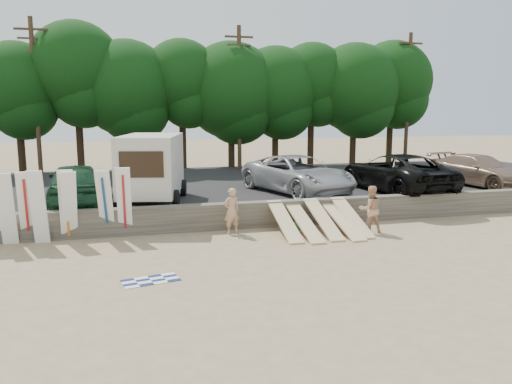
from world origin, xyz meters
TOP-DOWN VIEW (x-y plane):
  - ground at (0.00, 0.00)m, footprint 120.00×120.00m
  - seawall at (0.00, 3.00)m, footprint 44.00×0.50m
  - parking_lot at (0.00, 10.50)m, footprint 44.00×14.50m
  - treeline at (0.69, 17.52)m, footprint 32.79×6.76m
  - utility_poles at (2.00, 16.00)m, footprint 25.80×0.26m
  - box_trailer at (-4.09, 5.74)m, footprint 3.23×4.75m
  - car_1 at (-7.11, 5.75)m, footprint 2.32×5.21m
  - car_2 at (2.62, 6.43)m, footprint 4.62×6.74m
  - car_3 at (7.28, 5.65)m, footprint 3.50×6.63m
  - car_4 at (12.26, 6.13)m, footprint 3.30×5.73m
  - surfboard_upright_1 at (-9.00, 2.36)m, footprint 0.55×0.80m
  - surfboard_upright_2 at (-8.43, 2.58)m, footprint 0.58×0.80m
  - surfboard_upright_3 at (-8.02, 2.36)m, footprint 0.55×0.61m
  - surfboard_upright_4 at (-7.14, 2.56)m, footprint 0.55×0.68m
  - surfboard_upright_5 at (-7.06, 2.50)m, footprint 0.62×0.90m
  - surfboard_upright_6 at (-5.87, 2.60)m, footprint 0.62×0.92m
  - surfboard_upright_7 at (-5.23, 2.62)m, footprint 0.53×0.61m
  - surfboard_low_0 at (0.42, 1.56)m, footprint 0.56×2.86m
  - surfboard_low_1 at (1.12, 1.38)m, footprint 0.56×2.90m
  - surfboard_low_2 at (1.90, 1.50)m, footprint 0.56×2.86m
  - surfboard_low_3 at (2.63, 1.33)m, footprint 0.56×2.92m
  - surfboard_low_4 at (3.07, 1.55)m, footprint 0.56×2.86m
  - beachgoer_a at (-1.43, 2.18)m, footprint 0.71×0.55m
  - beachgoer_b at (3.61, 1.08)m, footprint 0.93×0.77m
  - cooler at (1.27, 2.27)m, footprint 0.43×0.37m
  - gear_bag at (1.12, 2.40)m, footprint 0.33×0.29m
  - beach_towel at (-4.59, -2.28)m, footprint 1.79×1.79m

SIDE VIEW (x-z plane):
  - ground at x=0.00m, z-range 0.00..0.00m
  - beach_towel at x=-4.59m, z-range 0.01..0.01m
  - gear_bag at x=1.12m, z-range 0.00..0.22m
  - cooler at x=1.27m, z-range 0.00..0.32m
  - parking_lot at x=0.00m, z-range 0.00..0.70m
  - surfboard_low_3 at x=2.63m, z-range 0.00..0.84m
  - surfboard_low_1 at x=1.12m, z-range 0.00..0.90m
  - seawall at x=0.00m, z-range 0.00..1.00m
  - surfboard_low_0 at x=0.42m, z-range 0.00..1.04m
  - surfboard_low_2 at x=1.90m, z-range 0.00..1.05m
  - surfboard_low_4 at x=3.07m, z-range 0.00..1.05m
  - beachgoer_a at x=-1.43m, z-range 0.00..1.72m
  - beachgoer_b at x=3.61m, z-range 0.00..1.76m
  - surfboard_upright_6 at x=-5.87m, z-range 0.00..2.49m
  - surfboard_upright_5 at x=-7.06m, z-range 0.00..2.50m
  - surfboard_upright_1 at x=-9.00m, z-range 0.00..2.52m
  - surfboard_upright_2 at x=-8.43m, z-range 0.00..2.52m
  - surfboard_upright_4 at x=-7.14m, z-range 0.00..2.55m
  - surfboard_upright_7 at x=-5.23m, z-range 0.00..2.56m
  - surfboard_upright_3 at x=-8.02m, z-range 0.00..2.56m
  - car_4 at x=12.26m, z-range 0.70..2.26m
  - car_2 at x=2.62m, z-range 0.70..2.41m
  - car_1 at x=-7.11m, z-range 0.70..2.44m
  - car_3 at x=7.28m, z-range 0.70..2.48m
  - box_trailer at x=-4.09m, z-range 0.87..3.66m
  - utility_poles at x=2.00m, z-range 0.93..9.93m
  - treeline at x=0.69m, z-range 1.58..10.76m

